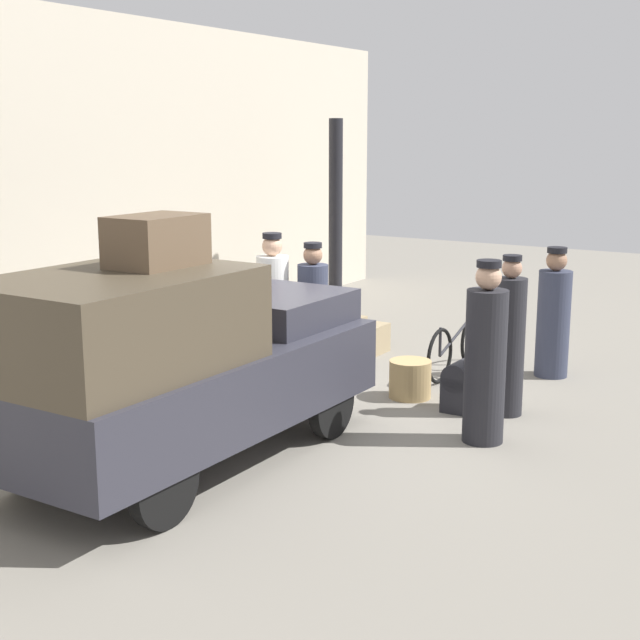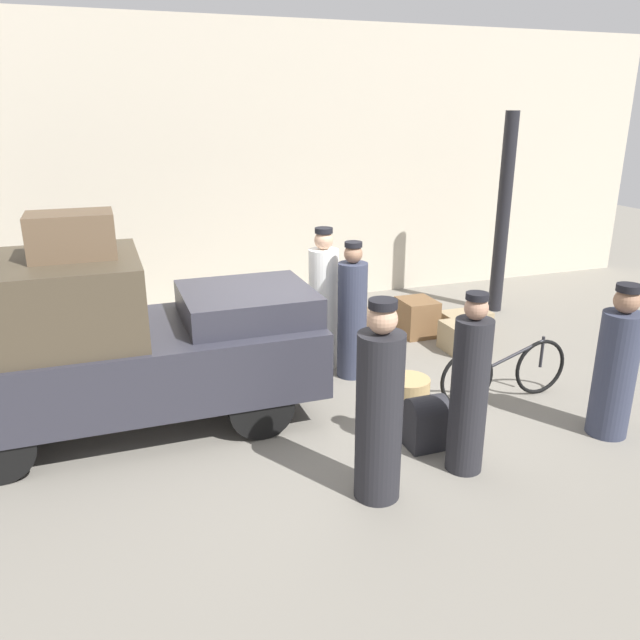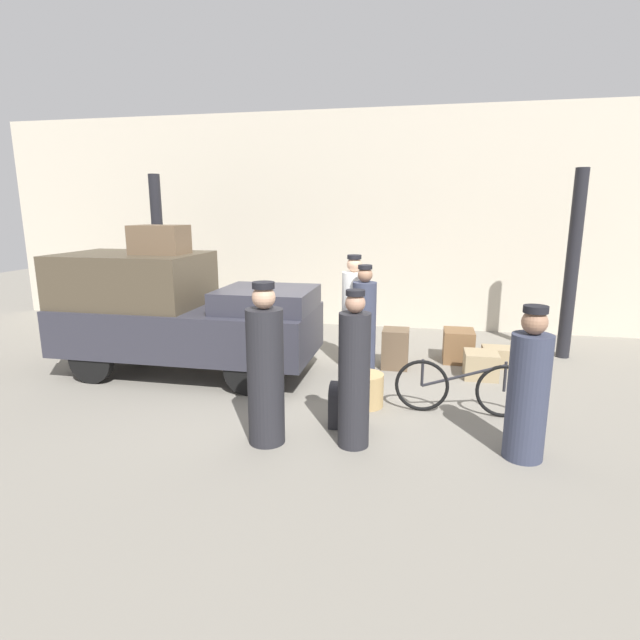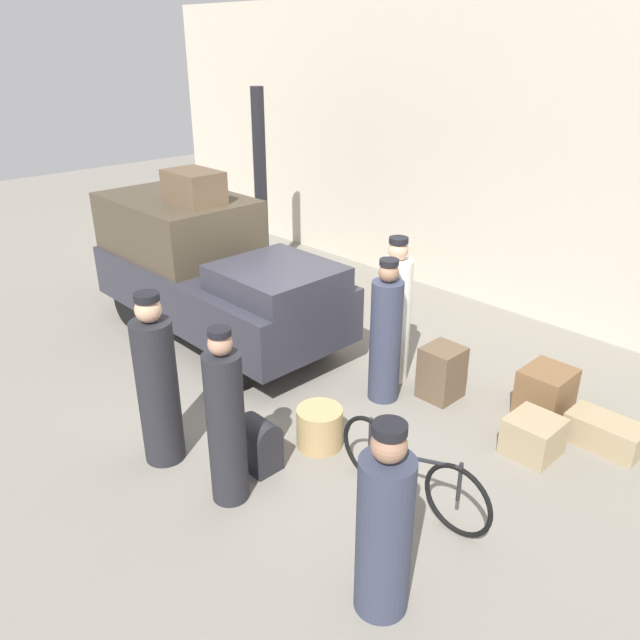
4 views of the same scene
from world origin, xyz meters
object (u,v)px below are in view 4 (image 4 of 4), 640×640
(porter_with_bicycle, at_px, (386,337))
(suitcase_tan_flat, at_px, (259,443))
(bicycle, at_px, (411,472))
(porter_lifting_near_truck, at_px, (226,424))
(truck, at_px, (208,268))
(suitcase_small_leather, at_px, (546,392))
(porter_standing_middle, at_px, (158,387))
(porter_carrying_trunk, at_px, (384,529))
(trunk_on_truck_roof, at_px, (194,187))
(trunk_large_brown, at_px, (442,372))
(suitcase_black_upright, at_px, (605,433))
(conductor_in_dark_uniform, at_px, (395,317))
(wicker_basket, at_px, (320,427))
(trunk_umber_medium, at_px, (533,436))

(porter_with_bicycle, xyz_separation_m, suitcase_tan_flat, (0.02, -1.87, -0.50))
(bicycle, xyz_separation_m, porter_lifting_near_truck, (-1.21, -1.11, 0.44))
(truck, height_order, suitcase_small_leather, truck)
(porter_standing_middle, height_order, porter_carrying_trunk, porter_standing_middle)
(suitcase_tan_flat, bearing_deg, trunk_on_truck_roof, 154.57)
(trunk_large_brown, xyz_separation_m, trunk_on_truck_roof, (-3.51, -0.91, 1.74))
(truck, xyz_separation_m, suitcase_small_leather, (4.34, 1.45, -0.71))
(bicycle, distance_m, suitcase_black_upright, 2.30)
(porter_lifting_near_truck, bearing_deg, bicycle, 42.52)
(conductor_in_dark_uniform, xyz_separation_m, suitcase_small_leather, (1.69, 0.63, -0.56))
(trunk_large_brown, bearing_deg, porter_lifting_near_truck, -95.69)
(truck, height_order, porter_standing_middle, truck)
(conductor_in_dark_uniform, relative_size, suitcase_tan_flat, 3.33)
(wicker_basket, xyz_separation_m, suitcase_small_leather, (1.30, 2.24, 0.05))
(suitcase_black_upright, bearing_deg, trunk_large_brown, -167.05)
(suitcase_small_leather, height_order, trunk_umber_medium, suitcase_small_leather)
(wicker_basket, bearing_deg, suitcase_tan_flat, -102.33)
(porter_carrying_trunk, bearing_deg, bicycle, 118.04)
(wicker_basket, xyz_separation_m, trunk_large_brown, (0.29, 1.70, 0.10))
(trunk_umber_medium, relative_size, suitcase_black_upright, 0.68)
(suitcase_small_leather, bearing_deg, porter_lifting_near_truck, -111.04)
(truck, bearing_deg, porter_standing_middle, -44.32)
(conductor_in_dark_uniform, height_order, porter_with_bicycle, conductor_in_dark_uniform)
(porter_carrying_trunk, height_order, suitcase_black_upright, porter_carrying_trunk)
(truck, relative_size, porter_standing_middle, 2.20)
(porter_with_bicycle, bearing_deg, suitcase_small_leather, 35.37)
(trunk_umber_medium, distance_m, trunk_on_truck_roof, 5.20)
(trunk_umber_medium, xyz_separation_m, suitcase_black_upright, (0.46, 0.64, -0.04))
(bicycle, height_order, suitcase_black_upright, bicycle)
(suitcase_small_leather, bearing_deg, trunk_large_brown, -151.76)
(truck, bearing_deg, conductor_in_dark_uniform, 17.33)
(porter_standing_middle, xyz_separation_m, suitcase_black_upright, (2.99, 3.36, -0.66))
(suitcase_tan_flat, xyz_separation_m, trunk_on_truck_roof, (-3.08, 1.46, 1.78))
(truck, height_order, suitcase_black_upright, truck)
(bicycle, bearing_deg, porter_carrying_trunk, -61.96)
(conductor_in_dark_uniform, xyz_separation_m, suitcase_black_upright, (2.44, 0.49, -0.68))
(conductor_in_dark_uniform, bearing_deg, suitcase_small_leather, 20.35)
(suitcase_tan_flat, bearing_deg, trunk_umber_medium, 50.87)
(truck, height_order, suitcase_tan_flat, truck)
(conductor_in_dark_uniform, distance_m, suitcase_small_leather, 1.89)
(porter_standing_middle, relative_size, suitcase_black_upright, 2.41)
(porter_standing_middle, distance_m, suitcase_black_upright, 4.54)
(suitcase_black_upright, bearing_deg, trunk_on_truck_roof, -166.04)
(bicycle, distance_m, trunk_umber_medium, 1.55)
(porter_with_bicycle, height_order, trunk_on_truck_roof, trunk_on_truck_roof)
(bicycle, height_order, conductor_in_dark_uniform, conductor_in_dark_uniform)
(porter_carrying_trunk, height_order, suitcase_tan_flat, porter_carrying_trunk)
(conductor_in_dark_uniform, height_order, suitcase_tan_flat, conductor_in_dark_uniform)
(porter_standing_middle, bearing_deg, porter_lifting_near_truck, 7.03)
(porter_standing_middle, height_order, porter_with_bicycle, porter_standing_middle)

